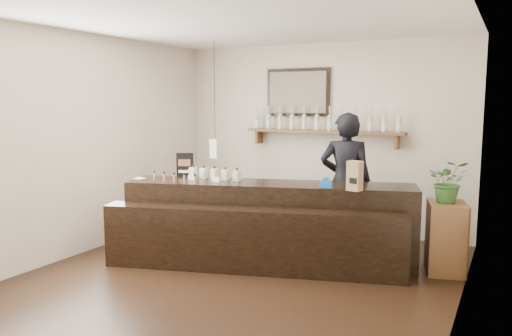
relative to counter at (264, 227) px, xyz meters
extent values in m
plane|color=black|center=(-0.02, -0.57, -0.45)|extent=(5.00, 5.00, 0.00)
plane|color=beige|center=(-0.02, 1.93, 0.95)|extent=(4.50, 0.00, 4.50)
plane|color=beige|center=(-0.02, -3.07, 0.95)|extent=(4.50, 0.00, 4.50)
plane|color=beige|center=(-2.27, -0.57, 0.95)|extent=(0.00, 5.00, 5.00)
plane|color=beige|center=(2.23, -0.57, 0.95)|extent=(0.00, 5.00, 5.00)
plane|color=white|center=(-0.02, -0.57, 2.35)|extent=(5.00, 5.00, 0.00)
cube|color=brown|center=(0.08, 1.80, 1.05)|extent=(2.40, 0.25, 0.04)
cube|color=brown|center=(-1.00, 1.83, 0.93)|extent=(0.04, 0.20, 0.20)
cube|color=brown|center=(1.16, 1.83, 0.93)|extent=(0.04, 0.20, 0.20)
cube|color=black|center=(-0.37, 1.90, 1.63)|extent=(1.02, 0.04, 0.72)
cube|color=brown|center=(-0.37, 1.87, 1.63)|extent=(0.92, 0.01, 0.62)
cube|color=white|center=(-1.32, 1.03, 0.80)|extent=(0.12, 0.12, 0.28)
cylinder|color=black|center=(-1.32, 1.03, 1.64)|extent=(0.01, 0.01, 1.41)
cylinder|color=#B5CDAB|center=(-1.02, 1.80, 1.17)|extent=(0.07, 0.07, 0.20)
cone|color=#B5CDAB|center=(-1.02, 1.80, 1.29)|extent=(0.07, 0.07, 0.05)
cylinder|color=#B5CDAB|center=(-1.02, 1.80, 1.35)|extent=(0.02, 0.02, 0.07)
cylinder|color=#EEB346|center=(-1.02, 1.80, 1.40)|extent=(0.03, 0.03, 0.02)
cylinder|color=white|center=(-1.02, 1.80, 1.15)|extent=(0.07, 0.07, 0.09)
cylinder|color=#B5CDAB|center=(-0.82, 1.80, 1.17)|extent=(0.07, 0.07, 0.20)
cone|color=#B5CDAB|center=(-0.82, 1.80, 1.29)|extent=(0.07, 0.07, 0.05)
cylinder|color=#B5CDAB|center=(-0.82, 1.80, 1.35)|extent=(0.02, 0.02, 0.07)
cylinder|color=#EEB346|center=(-0.82, 1.80, 1.40)|extent=(0.03, 0.03, 0.02)
cylinder|color=white|center=(-0.82, 1.80, 1.15)|extent=(0.07, 0.07, 0.09)
cylinder|color=#B5CDAB|center=(-0.62, 1.80, 1.17)|extent=(0.07, 0.07, 0.20)
cone|color=#B5CDAB|center=(-0.62, 1.80, 1.29)|extent=(0.07, 0.07, 0.05)
cylinder|color=#B5CDAB|center=(-0.62, 1.80, 1.35)|extent=(0.02, 0.02, 0.07)
cylinder|color=#EEB346|center=(-0.62, 1.80, 1.40)|extent=(0.03, 0.03, 0.02)
cylinder|color=white|center=(-0.62, 1.80, 1.15)|extent=(0.07, 0.07, 0.09)
cylinder|color=#B5CDAB|center=(-0.42, 1.80, 1.17)|extent=(0.07, 0.07, 0.20)
cone|color=#B5CDAB|center=(-0.42, 1.80, 1.29)|extent=(0.07, 0.07, 0.05)
cylinder|color=#B5CDAB|center=(-0.42, 1.80, 1.35)|extent=(0.02, 0.02, 0.07)
cylinder|color=#EEB346|center=(-0.42, 1.80, 1.40)|extent=(0.03, 0.03, 0.02)
cylinder|color=white|center=(-0.42, 1.80, 1.15)|extent=(0.07, 0.07, 0.09)
cylinder|color=#B5CDAB|center=(-0.22, 1.80, 1.17)|extent=(0.07, 0.07, 0.20)
cone|color=#B5CDAB|center=(-0.22, 1.80, 1.29)|extent=(0.07, 0.07, 0.05)
cylinder|color=#B5CDAB|center=(-0.22, 1.80, 1.35)|extent=(0.02, 0.02, 0.07)
cylinder|color=#EEB346|center=(-0.22, 1.80, 1.40)|extent=(0.03, 0.03, 0.02)
cylinder|color=white|center=(-0.22, 1.80, 1.15)|extent=(0.07, 0.07, 0.09)
cylinder|color=#B5CDAB|center=(-0.02, 1.80, 1.17)|extent=(0.07, 0.07, 0.20)
cone|color=#B5CDAB|center=(-0.02, 1.80, 1.29)|extent=(0.07, 0.07, 0.05)
cylinder|color=#B5CDAB|center=(-0.02, 1.80, 1.35)|extent=(0.02, 0.02, 0.07)
cylinder|color=#EEB346|center=(-0.02, 1.80, 1.40)|extent=(0.03, 0.03, 0.02)
cylinder|color=white|center=(-0.02, 1.80, 1.15)|extent=(0.07, 0.07, 0.09)
cylinder|color=#B5CDAB|center=(0.18, 1.80, 1.17)|extent=(0.07, 0.07, 0.20)
cone|color=#B5CDAB|center=(0.18, 1.80, 1.29)|extent=(0.07, 0.07, 0.05)
cylinder|color=#B5CDAB|center=(0.18, 1.80, 1.35)|extent=(0.02, 0.02, 0.07)
cylinder|color=#EEB346|center=(0.18, 1.80, 1.40)|extent=(0.03, 0.03, 0.02)
cylinder|color=white|center=(0.18, 1.80, 1.15)|extent=(0.07, 0.07, 0.09)
cylinder|color=#B5CDAB|center=(0.38, 1.80, 1.17)|extent=(0.07, 0.07, 0.20)
cone|color=#B5CDAB|center=(0.38, 1.80, 1.29)|extent=(0.07, 0.07, 0.05)
cylinder|color=#B5CDAB|center=(0.38, 1.80, 1.35)|extent=(0.02, 0.02, 0.07)
cylinder|color=#EEB346|center=(0.38, 1.80, 1.40)|extent=(0.03, 0.03, 0.02)
cylinder|color=white|center=(0.38, 1.80, 1.15)|extent=(0.07, 0.07, 0.09)
cylinder|color=#B5CDAB|center=(0.58, 1.80, 1.17)|extent=(0.07, 0.07, 0.20)
cone|color=#B5CDAB|center=(0.58, 1.80, 1.29)|extent=(0.07, 0.07, 0.05)
cylinder|color=#B5CDAB|center=(0.58, 1.80, 1.35)|extent=(0.02, 0.02, 0.07)
cylinder|color=#EEB346|center=(0.58, 1.80, 1.40)|extent=(0.03, 0.03, 0.02)
cylinder|color=white|center=(0.58, 1.80, 1.15)|extent=(0.07, 0.07, 0.09)
cylinder|color=#B5CDAB|center=(0.78, 1.80, 1.17)|extent=(0.07, 0.07, 0.20)
cone|color=#B5CDAB|center=(0.78, 1.80, 1.29)|extent=(0.07, 0.07, 0.05)
cylinder|color=#B5CDAB|center=(0.78, 1.80, 1.35)|extent=(0.02, 0.02, 0.07)
cylinder|color=#EEB346|center=(0.78, 1.80, 1.40)|extent=(0.03, 0.03, 0.02)
cylinder|color=white|center=(0.78, 1.80, 1.15)|extent=(0.07, 0.07, 0.09)
cylinder|color=#B5CDAB|center=(0.98, 1.80, 1.17)|extent=(0.07, 0.07, 0.20)
cone|color=#B5CDAB|center=(0.98, 1.80, 1.29)|extent=(0.07, 0.07, 0.05)
cylinder|color=#B5CDAB|center=(0.98, 1.80, 1.35)|extent=(0.02, 0.02, 0.07)
cylinder|color=#EEB346|center=(0.98, 1.80, 1.40)|extent=(0.03, 0.03, 0.02)
cylinder|color=white|center=(0.98, 1.80, 1.15)|extent=(0.07, 0.07, 0.09)
cylinder|color=#B5CDAB|center=(1.18, 1.80, 1.17)|extent=(0.07, 0.07, 0.20)
cone|color=#B5CDAB|center=(1.18, 1.80, 1.29)|extent=(0.07, 0.07, 0.05)
cylinder|color=#B5CDAB|center=(1.18, 1.80, 1.35)|extent=(0.02, 0.02, 0.07)
cylinder|color=#EEB346|center=(1.18, 1.80, 1.40)|extent=(0.03, 0.03, 0.02)
cylinder|color=white|center=(1.18, 1.80, 1.15)|extent=(0.07, 0.07, 0.09)
cube|color=black|center=(0.01, 0.13, 0.03)|extent=(3.49, 1.59, 0.97)
cube|color=black|center=(0.01, -0.33, -0.09)|extent=(3.41, 1.30, 0.73)
cube|color=white|center=(-0.96, -0.10, 0.54)|extent=(0.10, 0.04, 0.05)
cube|color=white|center=(-0.60, -0.10, 0.54)|extent=(0.10, 0.04, 0.05)
cube|color=#D2D481|center=(-1.60, -0.33, 0.34)|extent=(0.12, 0.12, 0.12)
cube|color=#D2D481|center=(-1.60, -0.33, 0.46)|extent=(0.12, 0.12, 0.12)
cube|color=#B5CDAB|center=(-1.06, 0.08, 0.58)|extent=(0.08, 0.08, 0.13)
cube|color=beige|center=(-1.06, 0.03, 0.58)|extent=(0.07, 0.00, 0.06)
cylinder|color=black|center=(-1.06, 0.08, 0.66)|extent=(0.02, 0.02, 0.03)
cube|color=#B5CDAB|center=(-0.90, 0.08, 0.58)|extent=(0.08, 0.08, 0.13)
cube|color=beige|center=(-0.90, 0.03, 0.58)|extent=(0.07, 0.00, 0.06)
cylinder|color=black|center=(-0.90, 0.08, 0.66)|extent=(0.02, 0.02, 0.03)
cube|color=#B5CDAB|center=(-0.74, 0.08, 0.58)|extent=(0.08, 0.08, 0.13)
cube|color=beige|center=(-0.74, 0.03, 0.58)|extent=(0.07, 0.00, 0.06)
cylinder|color=black|center=(-0.74, 0.08, 0.66)|extent=(0.02, 0.02, 0.03)
cube|color=#B5CDAB|center=(-0.57, 0.08, 0.58)|extent=(0.08, 0.08, 0.13)
cube|color=beige|center=(-0.57, 0.03, 0.58)|extent=(0.07, 0.00, 0.06)
cylinder|color=black|center=(-0.57, 0.08, 0.66)|extent=(0.02, 0.02, 0.03)
cube|color=#B5CDAB|center=(-0.41, 0.08, 0.58)|extent=(0.08, 0.08, 0.13)
cube|color=beige|center=(-0.41, 0.03, 0.58)|extent=(0.07, 0.00, 0.06)
cylinder|color=black|center=(-0.41, 0.08, 0.66)|extent=(0.02, 0.02, 0.03)
cylinder|color=#B3653C|center=(-1.37, -0.33, 0.38)|extent=(0.07, 0.07, 0.20)
cone|color=#B3653C|center=(-1.37, -0.33, 0.51)|extent=(0.07, 0.07, 0.05)
cylinder|color=#B3653C|center=(-1.37, -0.33, 0.57)|extent=(0.02, 0.02, 0.07)
cylinder|color=black|center=(-1.37, -0.33, 0.62)|extent=(0.03, 0.03, 0.02)
cylinder|color=white|center=(-1.37, -0.33, 0.36)|extent=(0.07, 0.07, 0.09)
cylinder|color=#B3653C|center=(-1.22, -0.33, 0.38)|extent=(0.07, 0.07, 0.20)
cone|color=#B3653C|center=(-1.22, -0.33, 0.51)|extent=(0.07, 0.07, 0.05)
cylinder|color=#B3653C|center=(-1.22, -0.33, 0.57)|extent=(0.02, 0.02, 0.07)
cylinder|color=black|center=(-1.22, -0.33, 0.62)|extent=(0.03, 0.03, 0.02)
cylinder|color=white|center=(-1.22, -0.33, 0.36)|extent=(0.07, 0.07, 0.09)
cylinder|color=#B3653C|center=(-1.06, -0.33, 0.38)|extent=(0.07, 0.07, 0.20)
cone|color=#B3653C|center=(-1.06, -0.33, 0.51)|extent=(0.07, 0.07, 0.05)
cylinder|color=#B3653C|center=(-1.06, -0.33, 0.57)|extent=(0.02, 0.02, 0.07)
cylinder|color=black|center=(-1.06, -0.33, 0.62)|extent=(0.03, 0.03, 0.02)
cylinder|color=white|center=(-1.06, -0.33, 0.36)|extent=(0.07, 0.07, 0.09)
cylinder|color=#B3653C|center=(-0.91, -0.33, 0.38)|extent=(0.07, 0.07, 0.20)
cone|color=#B3653C|center=(-0.91, -0.33, 0.51)|extent=(0.07, 0.07, 0.05)
cylinder|color=#B3653C|center=(-0.91, -0.33, 0.57)|extent=(0.02, 0.02, 0.07)
cylinder|color=black|center=(-0.91, -0.33, 0.62)|extent=(0.03, 0.03, 0.02)
cylinder|color=white|center=(-0.91, -0.33, 0.36)|extent=(0.07, 0.07, 0.09)
cylinder|color=#B3653C|center=(-0.76, -0.33, 0.38)|extent=(0.07, 0.07, 0.20)
cone|color=#B3653C|center=(-0.76, -0.33, 0.51)|extent=(0.07, 0.07, 0.05)
cylinder|color=#B3653C|center=(-0.76, -0.33, 0.57)|extent=(0.02, 0.02, 0.07)
cylinder|color=black|center=(-0.76, -0.33, 0.62)|extent=(0.03, 0.03, 0.02)
cylinder|color=white|center=(-0.76, -0.33, 0.36)|extent=(0.07, 0.07, 0.09)
cube|color=black|center=(-1.20, 0.09, 0.67)|extent=(0.21, 0.11, 0.31)
cube|color=brown|center=(-1.20, 0.07, 0.69)|extent=(0.14, 0.07, 0.09)
cube|color=white|center=(-1.20, 0.07, 0.58)|extent=(0.14, 0.07, 0.04)
cube|color=olive|center=(1.07, 0.08, 0.68)|extent=(0.17, 0.15, 0.33)
cube|color=black|center=(1.07, 0.02, 0.63)|extent=(0.09, 0.03, 0.07)
cube|color=#175DA6|center=(0.73, 0.12, 0.55)|extent=(0.15, 0.08, 0.07)
cylinder|color=#175DA6|center=(0.73, 0.12, 0.60)|extent=(0.08, 0.05, 0.08)
cube|color=brown|center=(1.98, 0.70, -0.05)|extent=(0.53, 0.64, 0.81)
imported|color=#305D25|center=(1.98, 0.70, 0.60)|extent=(0.50, 0.45, 0.48)
imported|color=black|center=(0.69, 0.98, 0.57)|extent=(0.84, 0.65, 2.04)
camera|label=1|loc=(2.61, -5.21, 1.49)|focal=35.00mm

